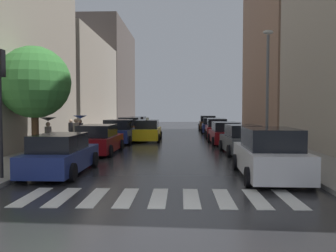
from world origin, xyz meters
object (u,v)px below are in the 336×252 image
parked_car_left_second (98,140)px  parked_car_right_fifth (212,126)px  pedestrian_foreground (48,127)px  street_tree_left (34,83)px  parked_car_right_sixth (208,123)px  parked_car_right_third (225,134)px  parked_car_left_fifth (137,125)px  parked_car_right_fourth (216,129)px  parked_car_left_fourth (130,128)px  lamp_post_right (267,81)px  parked_car_left_nearest (61,155)px  pedestrian_near_tree (71,130)px  parked_car_right_nearest (269,155)px  pedestrian_far_side (80,124)px  taxi_midroad (148,131)px  pedestrian_by_kerb (76,132)px  parked_car_right_second (242,140)px  parked_car_left_third (119,132)px

parked_car_left_second → parked_car_right_fifth: bearing=-23.6°
parked_car_right_fifth → pedestrian_foreground: bearing=151.3°
street_tree_left → parked_car_right_sixth: bearing=66.3°
parked_car_right_third → pedestrian_foreground: bearing=118.3°
parked_car_left_fifth → parked_car_right_fourth: 9.97m
parked_car_left_fourth → lamp_post_right: (9.43, -10.98, 3.26)m
parked_car_left_nearest → pedestrian_near_tree: 11.76m
parked_car_left_second → parked_car_right_third: (7.64, 5.47, -0.02)m
street_tree_left → parked_car_right_third: bearing=33.8°
parked_car_left_fourth → parked_car_right_fifth: bearing=-59.7°
parked_car_left_nearest → parked_car_right_nearest: bearing=-93.6°
parked_car_left_fourth → pedestrian_far_side: pedestrian_far_side is taller
taxi_midroad → pedestrian_by_kerb: bearing=148.3°
parked_car_right_second → taxi_midroad: (-5.89, 7.75, 0.01)m
parked_car_left_fifth → parked_car_right_nearest: bearing=-161.8°
parked_car_left_third → parked_car_right_nearest: size_ratio=0.87×
parked_car_right_fifth → pedestrian_far_side: bearing=146.1°
parked_car_left_third → pedestrian_near_tree: (-3.32, -0.45, 0.17)m
parked_car_right_fourth → parked_car_left_second: bearing=147.9°
parked_car_right_nearest → pedestrian_near_tree: bearing=44.0°
parked_car_left_fourth → parked_car_right_nearest: 20.14m
pedestrian_near_tree → parked_car_right_fifth: bearing=89.2°
parked_car_left_fifth → parked_car_right_nearest: parked_car_right_nearest is taller
parked_car_right_sixth → taxi_midroad: taxi_midroad is taller
parked_car_left_fourth → parked_car_right_fourth: size_ratio=0.94×
parked_car_left_nearest → lamp_post_right: lamp_post_right is taller
pedestrian_far_side → taxi_midroad: bearing=-63.7°
parked_car_right_sixth → parked_car_right_second: bearing=-177.6°
parked_car_left_second → parked_car_right_fifth: (7.73, 16.85, -0.03)m
parked_car_left_second → parked_car_left_fifth: bearing=1.1°
parked_car_left_fourth → pedestrian_foreground: (-2.76, -12.25, 0.67)m
parked_car_left_nearest → street_tree_left: (-2.86, 4.50, 3.08)m
pedestrian_near_tree → pedestrian_far_side: size_ratio=0.84×
parked_car_left_nearest → street_tree_left: street_tree_left is taller
parked_car_left_second → parked_car_right_second: bearing=-88.2°
parked_car_left_second → pedestrian_near_tree: 6.15m
parked_car_right_third → lamp_post_right: bearing=-158.0°
parked_car_left_fourth → street_tree_left: 14.21m
parked_car_right_sixth → pedestrian_by_kerb: bearing=157.7°
parked_car_left_fourth → lamp_post_right: size_ratio=0.68×
parked_car_left_third → lamp_post_right: (9.32, -4.68, 3.26)m
parked_car_right_third → pedestrian_foreground: pedestrian_foreground is taller
parked_car_right_second → parked_car_left_nearest: bearing=125.6°
parked_car_left_third → taxi_midroad: size_ratio=0.89×
parked_car_right_nearest → parked_car_right_sixth: size_ratio=1.04×
street_tree_left → parked_car_right_second: bearing=8.8°
parked_car_left_fifth → pedestrian_by_kerb: (-1.75, -15.96, 0.29)m
street_tree_left → pedestrian_near_tree: bearing=92.4°
parked_car_right_third → street_tree_left: 13.02m
parked_car_left_second → pedestrian_foreground: 2.83m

